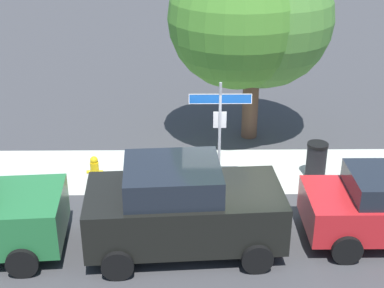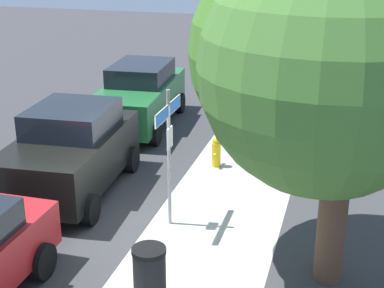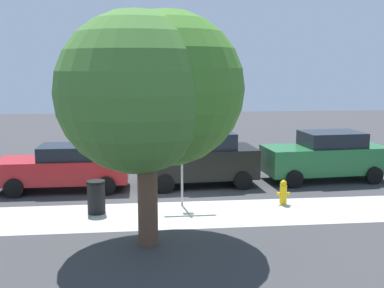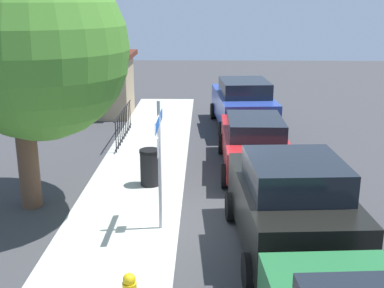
{
  "view_description": "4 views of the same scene",
  "coord_description": "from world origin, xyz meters",
  "px_view_note": "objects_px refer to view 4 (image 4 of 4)",
  "views": [
    {
      "loc": [
        -1.15,
        -12.23,
        7.05
      ],
      "look_at": [
        -1.02,
        0.01,
        1.39
      ],
      "focal_mm": 52.61,
      "sensor_mm": 36.0,
      "label": 1
    },
    {
      "loc": [
        9.5,
        3.65,
        5.61
      ],
      "look_at": [
        -0.33,
        0.87,
        1.77
      ],
      "focal_mm": 53.7,
      "sensor_mm": 36.0,
      "label": 2
    },
    {
      "loc": [
        0.91,
        14.71,
        4.3
      ],
      "look_at": [
        -0.62,
        0.64,
        1.98
      ],
      "focal_mm": 44.59,
      "sensor_mm": 36.0,
      "label": 3
    },
    {
      "loc": [
        -10.16,
        -0.52,
        4.79
      ],
      "look_at": [
        0.19,
        -0.26,
        1.75
      ],
      "focal_mm": 46.47,
      "sensor_mm": 36.0,
      "label": 4
    }
  ],
  "objects_px": {
    "car_black": "(290,204)",
    "street_sign": "(159,143)",
    "utility_shed": "(101,83)",
    "car_red": "(254,142)",
    "shade_tree": "(36,52)",
    "trash_bin": "(150,167)",
    "car_blue": "(243,104)"
  },
  "relations": [
    {
      "from": "car_black",
      "to": "street_sign",
      "type": "bearing_deg",
      "value": 67.07
    },
    {
      "from": "utility_shed",
      "to": "street_sign",
      "type": "bearing_deg",
      "value": -162.47
    },
    {
      "from": "utility_shed",
      "to": "car_red",
      "type": "bearing_deg",
      "value": -140.07
    },
    {
      "from": "shade_tree",
      "to": "trash_bin",
      "type": "distance_m",
      "value": 4.2
    },
    {
      "from": "street_sign",
      "to": "car_black",
      "type": "relative_size",
      "value": 0.67
    },
    {
      "from": "shade_tree",
      "to": "trash_bin",
      "type": "bearing_deg",
      "value": -53.96
    },
    {
      "from": "car_black",
      "to": "trash_bin",
      "type": "height_order",
      "value": "car_black"
    },
    {
      "from": "car_black",
      "to": "shade_tree",
      "type": "bearing_deg",
      "value": 66.9
    },
    {
      "from": "car_black",
      "to": "car_blue",
      "type": "bearing_deg",
      "value": -2.51
    },
    {
      "from": "shade_tree",
      "to": "car_red",
      "type": "height_order",
      "value": "shade_tree"
    },
    {
      "from": "car_black",
      "to": "trash_bin",
      "type": "bearing_deg",
      "value": 37.9
    },
    {
      "from": "street_sign",
      "to": "car_blue",
      "type": "distance_m",
      "value": 9.06
    },
    {
      "from": "car_black",
      "to": "utility_shed",
      "type": "relative_size",
      "value": 1.49
    },
    {
      "from": "shade_tree",
      "to": "utility_shed",
      "type": "bearing_deg",
      "value": 3.94
    },
    {
      "from": "street_sign",
      "to": "shade_tree",
      "type": "bearing_deg",
      "value": 70.52
    },
    {
      "from": "trash_bin",
      "to": "car_black",
      "type": "bearing_deg",
      "value": -138.33
    },
    {
      "from": "shade_tree",
      "to": "car_black",
      "type": "xyz_separation_m",
      "value": [
        -1.87,
        -5.33,
        -2.69
      ]
    },
    {
      "from": "car_blue",
      "to": "utility_shed",
      "type": "distance_m",
      "value": 6.17
    },
    {
      "from": "shade_tree",
      "to": "car_blue",
      "type": "distance_m",
      "value": 9.65
    },
    {
      "from": "street_sign",
      "to": "car_red",
      "type": "height_order",
      "value": "street_sign"
    },
    {
      "from": "shade_tree",
      "to": "car_blue",
      "type": "xyz_separation_m",
      "value": [
        7.72,
        -5.12,
        -2.71
      ]
    },
    {
      "from": "utility_shed",
      "to": "trash_bin",
      "type": "height_order",
      "value": "utility_shed"
    },
    {
      "from": "car_red",
      "to": "trash_bin",
      "type": "height_order",
      "value": "car_red"
    },
    {
      "from": "car_black",
      "to": "car_red",
      "type": "xyz_separation_m",
      "value": [
        4.79,
        0.25,
        -0.15
      ]
    },
    {
      "from": "shade_tree",
      "to": "car_red",
      "type": "bearing_deg",
      "value": -60.06
    },
    {
      "from": "trash_bin",
      "to": "shade_tree",
      "type": "bearing_deg",
      "value": 126.04
    },
    {
      "from": "car_red",
      "to": "shade_tree",
      "type": "bearing_deg",
      "value": 120.09
    },
    {
      "from": "car_blue",
      "to": "utility_shed",
      "type": "bearing_deg",
      "value": 65.8
    },
    {
      "from": "car_red",
      "to": "car_blue",
      "type": "xyz_separation_m",
      "value": [
        4.8,
        -0.04,
        0.13
      ]
    },
    {
      "from": "car_black",
      "to": "car_blue",
      "type": "distance_m",
      "value": 9.59
    },
    {
      "from": "car_red",
      "to": "utility_shed",
      "type": "xyz_separation_m",
      "value": [
        6.87,
        5.75,
        0.54
      ]
    },
    {
      "from": "shade_tree",
      "to": "car_black",
      "type": "distance_m",
      "value": 6.26
    }
  ]
}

